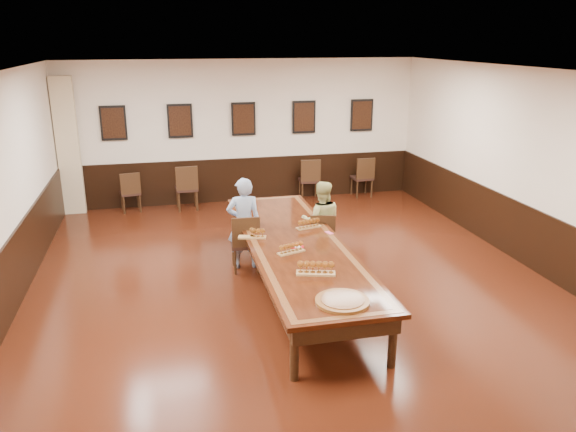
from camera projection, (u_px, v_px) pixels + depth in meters
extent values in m
cube|color=black|center=(295.00, 289.00, 8.55)|extent=(8.00, 10.00, 0.02)
cube|color=white|center=(296.00, 71.00, 7.57)|extent=(8.00, 10.00, 0.02)
cube|color=#F0DFC9|center=(243.00, 132.00, 12.71)|extent=(8.00, 0.02, 3.20)
cube|color=#F0DFC9|center=(491.00, 391.00, 3.41)|extent=(8.00, 0.02, 3.20)
cube|color=#F0DFC9|center=(540.00, 172.00, 8.92)|extent=(0.02, 10.00, 3.20)
imported|color=#4973B7|center=(244.00, 223.00, 9.11)|extent=(0.57, 0.39, 1.52)
imported|color=#CCCC80|center=(321.00, 221.00, 9.43)|extent=(0.78, 0.66, 1.38)
cube|color=#FD548D|center=(329.00, 233.00, 8.69)|extent=(0.12, 0.15, 0.01)
cube|color=beige|center=(68.00, 147.00, 11.77)|extent=(0.45, 0.18, 2.90)
cube|color=black|center=(245.00, 179.00, 13.02)|extent=(7.98, 0.04, 1.00)
cube|color=black|center=(8.00, 283.00, 7.54)|extent=(0.04, 9.98, 1.00)
cube|color=black|center=(530.00, 237.00, 9.25)|extent=(0.04, 9.98, 1.00)
cube|color=black|center=(296.00, 244.00, 8.33)|extent=(1.40, 5.00, 0.06)
cube|color=brown|center=(296.00, 242.00, 8.32)|extent=(1.28, 4.88, 0.00)
cube|color=black|center=(296.00, 242.00, 8.32)|extent=(1.10, 4.70, 0.00)
cube|color=black|center=(296.00, 253.00, 8.37)|extent=(1.25, 4.85, 0.18)
cylinder|color=black|center=(294.00, 352.00, 6.16)|extent=(0.10, 0.10, 0.69)
cylinder|color=black|center=(393.00, 340.00, 6.41)|extent=(0.10, 0.10, 0.69)
cylinder|color=black|center=(236.00, 223.00, 10.47)|extent=(0.10, 0.10, 0.69)
cylinder|color=black|center=(296.00, 218.00, 10.72)|extent=(0.10, 0.10, 0.69)
cube|color=black|center=(113.00, 123.00, 11.95)|extent=(0.54, 0.03, 0.74)
cube|color=black|center=(113.00, 123.00, 11.94)|extent=(0.46, 0.01, 0.64)
cube|color=black|center=(180.00, 121.00, 12.25)|extent=(0.54, 0.03, 0.74)
cube|color=black|center=(180.00, 121.00, 12.23)|extent=(0.46, 0.01, 0.64)
cube|color=black|center=(243.00, 119.00, 12.55)|extent=(0.54, 0.03, 0.74)
cube|color=black|center=(244.00, 119.00, 12.53)|extent=(0.46, 0.01, 0.64)
cube|color=black|center=(304.00, 117.00, 12.85)|extent=(0.54, 0.03, 0.74)
cube|color=black|center=(304.00, 117.00, 12.83)|extent=(0.46, 0.01, 0.64)
cube|color=black|center=(362.00, 115.00, 13.15)|extent=(0.54, 0.03, 0.74)
cube|color=black|center=(362.00, 115.00, 13.13)|extent=(0.46, 0.01, 0.64)
cube|color=#9B7241|center=(252.00, 237.00, 8.48)|extent=(0.44, 0.23, 0.03)
cube|color=#9B7241|center=(309.00, 227.00, 8.92)|extent=(0.43, 0.22, 0.03)
cube|color=#9B7241|center=(291.00, 252.00, 7.89)|extent=(0.42, 0.25, 0.03)
cube|color=#9B7241|center=(316.00, 273.00, 7.17)|extent=(0.52, 0.29, 0.03)
cylinder|color=red|center=(298.00, 247.00, 8.09)|extent=(0.19, 0.19, 0.02)
cylinder|color=silver|center=(298.00, 246.00, 8.09)|extent=(0.10, 0.10, 0.01)
cylinder|color=#613513|center=(342.00, 301.00, 6.41)|extent=(0.78, 0.78, 0.04)
cylinder|color=brown|center=(342.00, 299.00, 6.40)|extent=(0.63, 0.63, 0.01)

